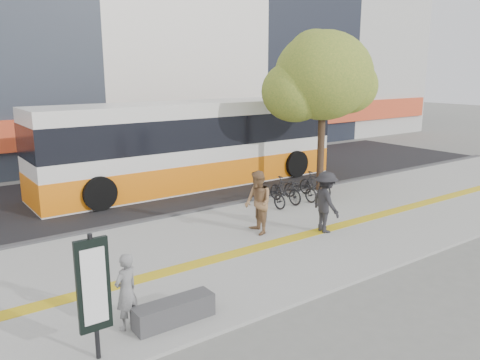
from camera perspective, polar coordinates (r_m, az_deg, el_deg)
ground at (r=11.94m, az=0.68°, el=-10.89°), size 120.00×120.00×0.00m
sidewalk at (r=13.07m, az=-3.29°, el=-8.56°), size 40.00×7.00×0.08m
tactile_strip at (r=12.66m, az=-2.05°, el=-9.05°), size 40.00×0.45×0.01m
street at (r=19.52m, az=-15.27°, el=-1.76°), size 40.00×8.00×0.06m
curb at (r=15.96m, az=-10.11°, el=-4.61°), size 40.00×0.25×0.14m
bench at (r=9.64m, az=-7.80°, el=-15.12°), size 1.60×0.45×0.45m
signboard at (r=8.37m, az=-16.91°, el=-12.04°), size 0.55×0.10×2.20m
street_tree at (r=19.30m, az=9.53°, el=11.83°), size 4.40×3.80×6.31m
bus at (r=20.23m, az=-5.59°, el=3.96°), size 13.05×3.09×3.47m
bicycle_row at (r=17.78m, az=6.19°, el=-1.13°), size 2.86×1.67×0.95m
seated_woman at (r=9.39m, az=-13.31°, el=-12.68°), size 0.63×0.54×1.47m
pedestrian_tan at (r=14.14m, az=2.13°, el=-2.69°), size 0.90×1.05×1.88m
pedestrian_dark at (r=14.51m, az=10.11°, el=-2.57°), size 0.92×1.30×1.83m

